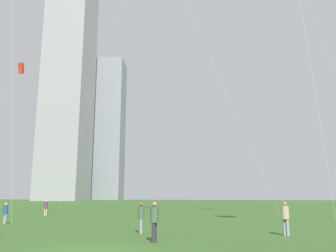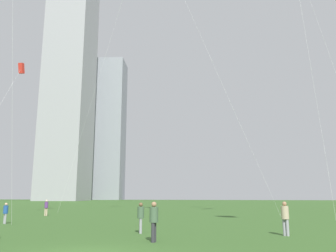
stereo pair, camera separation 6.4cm
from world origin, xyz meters
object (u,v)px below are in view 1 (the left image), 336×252
distant_highrise_0 (108,129)px  distant_highrise_1 (69,84)px  person_standing_0 (154,219)px  kite_flying_2 (21,69)px  person_standing_4 (46,206)px  person_standing_3 (285,216)px  person_standing_1 (5,212)px  person_standing_2 (141,216)px

distant_highrise_0 → distant_highrise_1: size_ratio=0.71×
person_standing_0 → kite_flying_2: (-18.09, 15.84, 14.43)m
person_standing_0 → person_standing_4: 23.69m
person_standing_0 → person_standing_3: bearing=-49.5°
person_standing_1 → person_standing_2: size_ratio=0.91×
person_standing_0 → kite_flying_2: bearing=60.0°
person_standing_2 → person_standing_4: size_ratio=1.04×
person_standing_2 → distant_highrise_0: distant_highrise_0 is taller
person_standing_1 → person_standing_4: person_standing_4 is taller
person_standing_2 → distant_highrise_1: size_ratio=0.02×
person_standing_0 → kite_flying_2: 28.05m
person_standing_0 → person_standing_2: 3.78m
person_standing_4 → kite_flying_2: kite_flying_2 is taller
person_standing_0 → person_standing_1: size_ratio=1.18×
person_standing_3 → person_standing_4: size_ratio=1.09×
person_standing_0 → person_standing_4: bearing=51.5°
person_standing_0 → distant_highrise_0: size_ratio=0.03×
person_standing_3 → kite_flying_2: bearing=10.7°
person_standing_4 → distant_highrise_1: size_ratio=0.02×
person_standing_1 → kite_flying_2: 17.16m
person_standing_2 → distant_highrise_0: size_ratio=0.03×
person_standing_4 → kite_flying_2: size_ratio=0.10×
person_standing_2 → distant_highrise_1: bearing=10.8°
person_standing_1 → person_standing_2: (11.75, -4.76, 0.09)m
distant_highrise_1 → person_standing_0: bearing=-66.4°
person_standing_3 → kite_flying_2: (-24.55, 12.21, 14.46)m
person_standing_2 → distant_highrise_0: 143.67m
kite_flying_2 → distant_highrise_1: (-39.80, 92.38, 30.58)m
person_standing_4 → distant_highrise_1: 109.43m
person_standing_1 → distant_highrise_1: bearing=-33.0°
distant_highrise_0 → kite_flying_2: bearing=-81.8°
person_standing_0 → distant_highrise_0: distant_highrise_0 is taller
person_standing_4 → distant_highrise_1: bearing=91.7°
distant_highrise_1 → person_standing_3: bearing=-62.9°
person_standing_0 → person_standing_2: bearing=34.5°
person_standing_2 → person_standing_3: size_ratio=0.95×
person_standing_1 → person_standing_3: size_ratio=0.87×
person_standing_1 → distant_highrise_0: bearing=-40.8°
person_standing_1 → person_standing_3: bearing=-160.3°
person_standing_0 → distant_highrise_1: size_ratio=0.02×
distant_highrise_0 → distant_highrise_1: distant_highrise_1 is taller
person_standing_2 → distant_highrise_0: bearing=2.8°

